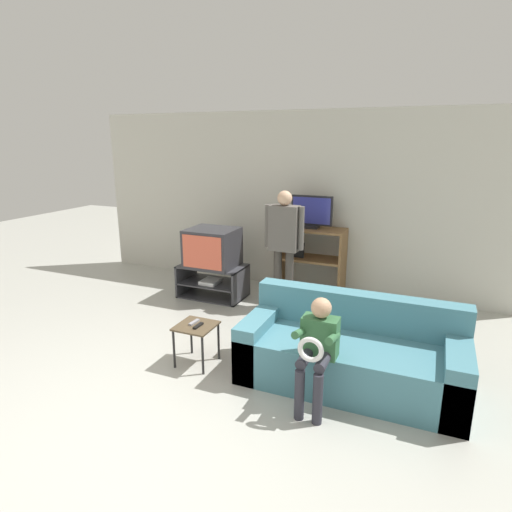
{
  "coord_description": "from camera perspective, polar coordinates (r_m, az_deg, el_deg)",
  "views": [
    {
      "loc": [
        2.05,
        -2.34,
        2.19
      ],
      "look_at": [
        0.2,
        2.02,
        0.9
      ],
      "focal_mm": 30.0,
      "sensor_mm": 36.0,
      "label": 1
    }
  ],
  "objects": [
    {
      "name": "ground_plane",
      "position": [
        3.81,
        -15.85,
        -20.54
      ],
      "size": [
        18.0,
        18.0,
        0.0
      ],
      "primitive_type": "plane",
      "color": "#ADADA3"
    },
    {
      "name": "couch",
      "position": [
        4.13,
        12.52,
        -12.73
      ],
      "size": [
        1.99,
        0.85,
        0.79
      ],
      "color": "teal",
      "rests_on": "ground_plane"
    },
    {
      "name": "remote_control_white",
      "position": [
        4.37,
        -8.25,
        -8.73
      ],
      "size": [
        0.05,
        0.15,
        0.02
      ],
      "primitive_type": "cube",
      "rotation": [
        0.0,
        0.0,
        -0.1
      ],
      "color": "gray",
      "rests_on": "snack_table"
    },
    {
      "name": "remote_control_black",
      "position": [
        4.28,
        -7.72,
        -9.2
      ],
      "size": [
        0.04,
        0.15,
        0.02
      ],
      "primitive_type": "cube",
      "rotation": [
        0.0,
        0.0,
        -0.04
      ],
      "color": "black",
      "rests_on": "snack_table"
    },
    {
      "name": "tv_stand",
      "position": [
        6.17,
        -5.79,
        -3.35
      ],
      "size": [
        0.92,
        0.56,
        0.46
      ],
      "color": "#38383D",
      "rests_on": "ground_plane"
    },
    {
      "name": "television_main",
      "position": [
        6.02,
        -5.83,
        1.13
      ],
      "size": [
        0.67,
        0.6,
        0.53
      ],
      "color": "#2D2D33",
      "rests_on": "tv_stand"
    },
    {
      "name": "wall_back",
      "position": [
        6.44,
        4.24,
        7.26
      ],
      "size": [
        6.4,
        0.06,
        2.6
      ],
      "color": "beige",
      "rests_on": "ground_plane"
    },
    {
      "name": "television_flat",
      "position": [
        6.06,
        7.43,
        5.74
      ],
      "size": [
        0.59,
        0.2,
        0.46
      ],
      "color": "black",
      "rests_on": "media_shelf"
    },
    {
      "name": "snack_table",
      "position": [
        4.35,
        -7.99,
        -9.89
      ],
      "size": [
        0.37,
        0.37,
        0.42
      ],
      "color": "brown",
      "rests_on": "ground_plane"
    },
    {
      "name": "person_standing_adult",
      "position": [
        5.58,
        3.76,
        2.37
      ],
      "size": [
        0.53,
        0.2,
        1.57
      ],
      "color": "#3D3833",
      "rests_on": "ground_plane"
    },
    {
      "name": "person_seated_child",
      "position": [
        3.6,
        8.15,
        -11.68
      ],
      "size": [
        0.33,
        0.43,
        0.95
      ],
      "color": "#2D2D38",
      "rests_on": "ground_plane"
    },
    {
      "name": "media_shelf",
      "position": [
        6.19,
        7.24,
        -0.67
      ],
      "size": [
        0.96,
        0.45,
        0.99
      ],
      "color": "brown",
      "rests_on": "ground_plane"
    }
  ]
}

